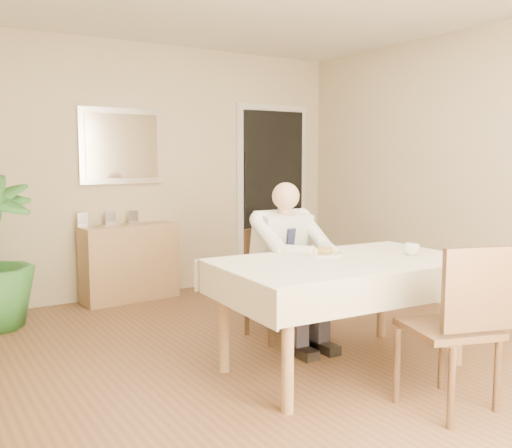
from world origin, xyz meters
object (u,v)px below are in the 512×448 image
sideboard (130,263)px  chair_near (461,319)px  dining_table (344,272)px  coffee_mug (411,249)px  seated_man (293,256)px  chair_far (272,276)px

sideboard → chair_near: bearing=-83.4°
dining_table → coffee_mug: bearing=-10.7°
sideboard → dining_table: bearing=-81.8°
dining_table → coffee_mug: (0.51, -0.12, 0.13)m
seated_man → sideboard: size_ratio=1.30×
chair_far → seated_man: size_ratio=0.70×
dining_table → seated_man: bearing=92.8°
dining_table → chair_near: (0.10, -0.88, -0.12)m
seated_man → coffee_mug: 0.88m
dining_table → sideboard: size_ratio=1.85×
dining_table → seated_man: 0.59m
chair_far → sideboard: (-0.58, 1.72, -0.10)m
chair_far → coffee_mug: chair_far is taller
coffee_mug → sideboard: bearing=111.8°
chair_near → sideboard: size_ratio=1.01×
dining_table → sideboard: sideboard is taller
sideboard → chair_far: bearing=-75.8°
dining_table → chair_far: chair_far is taller
coffee_mug → sideboard: 2.96m
chair_near → sideboard: (-0.68, 3.47, -0.16)m
seated_man → chair_far: bearing=90.0°
chair_near → seated_man: bearing=111.2°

